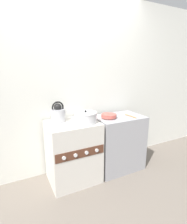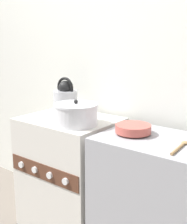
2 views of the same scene
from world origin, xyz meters
name	(u,v)px [view 1 (image 1 of 2)]	position (x,y,z in m)	size (l,w,h in m)	color
ground_plane	(81,190)	(0.00, 0.00, 0.00)	(12.00, 12.00, 0.00)	#70665B
wall_back	(63,87)	(0.00, 0.60, 1.25)	(7.00, 0.06, 2.50)	silver
stove	(73,152)	(0.00, 0.26, 0.41)	(0.65, 0.55, 0.82)	beige
counter	(118,143)	(0.71, 0.25, 0.41)	(0.70, 0.49, 0.82)	#99999E
kettle	(58,114)	(-0.14, 0.38, 0.93)	(0.22, 0.18, 0.27)	#B2B2B7
cooking_pot	(86,118)	(0.15, 0.17, 0.90)	(0.29, 0.29, 0.17)	silver
enamel_bowl	(109,116)	(0.53, 0.24, 0.85)	(0.21, 0.21, 0.06)	#B75147
wooden_spoon	(130,116)	(0.85, 0.18, 0.83)	(0.04, 0.23, 0.02)	#A37A4C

